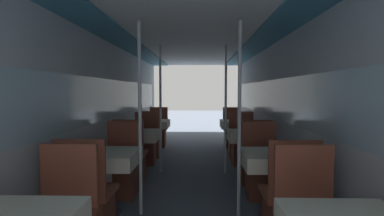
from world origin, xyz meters
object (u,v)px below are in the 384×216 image
chair_left_far_1 (121,174)px  chair_left_far_2 (145,148)px  chair_right_far_3 (233,135)px  support_pole_left_1 (140,119)px  dining_table_right_1 (273,162)px  dining_table_right_2 (248,137)px  chair_left_near_2 (131,163)px  chair_right_near_3 (239,143)px  support_pole_right_1 (239,120)px  chair_left_far_3 (158,135)px  dining_table_left_1 (107,161)px  dining_table_left_3 (154,125)px  chair_right_near_2 (254,164)px  chair_left_near_1 (88,208)px  dining_table_right_3 (235,125)px  chair_left_near_3 (150,143)px  chair_right_far_2 (243,149)px  support_pole_right_2 (226,110)px  chair_right_far_1 (262,175)px  support_pole_left_2 (161,109)px  chair_right_near_1 (288,210)px

chair_left_far_1 → chair_left_far_2: size_ratio=1.00×
chair_right_far_3 → support_pole_left_1: bearing=70.0°
chair_left_far_1 → chair_right_far_3: (1.86, 3.49, 0.00)m
dining_table_right_1 → dining_table_right_2: 1.75m
chair_left_near_2 → chair_right_near_3: size_ratio=1.00×
support_pole_right_1 → chair_right_far_3: bearing=84.7°
chair_left_near_2 → chair_left_far_3: bearing=90.0°
chair_left_far_1 → support_pole_left_1: 1.05m
dining_table_left_1 → chair_right_near_3: size_ratio=0.73×
dining_table_left_3 → support_pole_right_1: size_ratio=0.33×
chair_right_far_3 → chair_right_near_2: bearing=90.0°
chair_left_near_1 → dining_table_right_3: (1.86, 4.08, 0.31)m
chair_left_near_3 → chair_right_far_2: 1.94m
support_pole_right_2 → support_pole_left_1: bearing=-122.3°
dining_table_right_1 → support_pole_right_2: 1.85m
support_pole_left_1 → support_pole_right_2: (1.10, 1.75, 0.00)m
dining_table_right_2 → chair_right_near_3: size_ratio=0.73×
chair_left_far_2 → chair_right_near_2: same height
chair_right_near_3 → chair_right_far_1: bearing=-90.0°
support_pole_left_1 → chair_right_near_2: bearing=38.0°
support_pole_left_2 → chair_left_near_1: bearing=-99.2°
chair_left_near_1 → chair_right_near_3: size_ratio=1.00×
chair_right_near_2 → chair_right_far_2: 1.18m
chair_left_near_3 → chair_right_near_3: 1.86m
chair_left_far_3 → chair_right_near_2: (1.86, -2.92, 0.00)m
chair_left_near_1 → dining_table_right_3: bearing=65.5°
dining_table_right_1 → support_pole_right_1: (-0.38, 0.00, 0.47)m
chair_right_far_2 → chair_left_near_3: bearing=-17.1°
chair_left_far_3 → support_pole_right_1: (1.48, -4.08, 0.78)m
chair_left_far_3 → chair_right_near_1: (1.86, -4.67, 0.00)m
support_pole_right_1 → chair_right_near_3: support_pole_right_1 is taller
dining_table_left_3 → dining_table_right_3: (1.86, 0.00, 0.00)m
chair_left_near_1 → support_pole_left_2: size_ratio=0.45×
support_pole_left_2 → support_pole_right_2: bearing=0.0°
chair_left_far_2 → support_pole_right_2: size_ratio=0.45×
chair_right_near_2 → chair_right_near_3: (0.00, 1.75, 0.00)m
dining_table_left_1 → support_pole_right_2: (1.48, 1.75, 0.47)m
chair_left_far_1 → dining_table_right_2: bearing=-148.1°
chair_left_near_2 → dining_table_right_3: size_ratio=1.37×
support_pole_left_1 → chair_right_far_3: 4.41m
dining_table_right_2 → chair_left_far_3: bearing=128.5°
dining_table_right_1 → dining_table_right_3: (0.00, 3.49, 0.00)m
chair_left_near_1 → dining_table_right_1: chair_left_near_1 is taller
dining_table_right_3 → dining_table_right_2: bearing=-90.0°
chair_left_far_1 → dining_table_right_1: 1.97m
chair_left_far_2 → dining_table_left_3: bearing=-90.0°
dining_table_right_1 → chair_right_far_2: bearing=90.0°
chair_left_near_2 → chair_left_far_2: same height
chair_left_far_3 → support_pole_right_2: 2.87m
chair_left_near_1 → support_pole_left_1: support_pole_left_1 is taller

